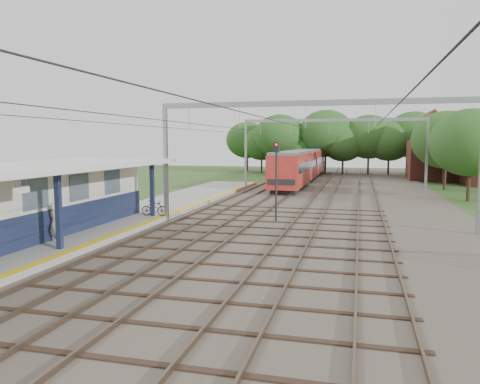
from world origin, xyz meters
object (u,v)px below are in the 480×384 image
(bicycle, at_px, (154,208))
(train, at_px, (305,164))
(signal_post, at_px, (276,170))
(person, at_px, (55,222))

(bicycle, bearing_deg, train, -15.65)
(bicycle, relative_size, signal_post, 0.33)
(signal_post, bearing_deg, person, -115.79)
(train, xyz_separation_m, signal_post, (1.85, -30.82, 1.01))
(bicycle, distance_m, signal_post, 7.65)
(bicycle, height_order, train, train)
(signal_post, bearing_deg, bicycle, -152.34)
(train, bearing_deg, signal_post, -86.57)
(bicycle, xyz_separation_m, train, (5.30, 32.31, 1.27))
(bicycle, bearing_deg, person, 165.29)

